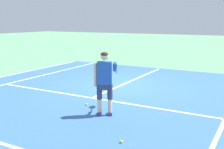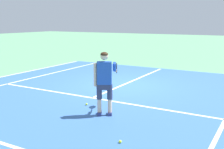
% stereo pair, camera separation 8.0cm
% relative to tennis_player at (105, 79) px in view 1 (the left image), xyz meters
% --- Properties ---
extents(ground_plane, '(80.00, 80.00, 0.00)m').
position_rel_tennis_player_xyz_m(ground_plane, '(-1.22, 3.35, -0.99)').
color(ground_plane, '#609E70').
extents(court_inner_surface, '(10.98, 10.61, 0.00)m').
position_rel_tennis_player_xyz_m(court_inner_surface, '(-1.22, 2.51, -0.99)').
color(court_inner_surface, '#3866A8').
rests_on(court_inner_surface, ground).
extents(line_service, '(8.23, 0.10, 0.01)m').
position_rel_tennis_player_xyz_m(line_service, '(-1.22, 1.21, -0.99)').
color(line_service, white).
rests_on(line_service, ground).
extents(line_centre_service, '(0.10, 6.40, 0.01)m').
position_rel_tennis_player_xyz_m(line_centre_service, '(-1.22, 4.41, -0.99)').
color(line_centre_service, white).
rests_on(line_centre_service, ground).
extents(line_singles_left, '(0.10, 10.21, 0.01)m').
position_rel_tennis_player_xyz_m(line_singles_left, '(-5.34, 2.51, -0.99)').
color(line_singles_left, white).
rests_on(line_singles_left, ground).
extents(line_doubles_left, '(0.10, 10.21, 0.01)m').
position_rel_tennis_player_xyz_m(line_doubles_left, '(-6.71, 2.51, -0.99)').
color(line_doubles_left, white).
rests_on(line_doubles_left, ground).
extents(tennis_player, '(0.55, 1.23, 1.71)m').
position_rel_tennis_player_xyz_m(tennis_player, '(0.00, 0.00, 0.00)').
color(tennis_player, navy).
rests_on(tennis_player, ground).
extents(tennis_ball_near_feet, '(0.07, 0.07, 0.07)m').
position_rel_tennis_player_xyz_m(tennis_ball_near_feet, '(1.20, -1.36, -0.96)').
color(tennis_ball_near_feet, '#CCE02D').
rests_on(tennis_ball_near_feet, ground).
extents(tennis_ball_by_baseline, '(0.07, 0.07, 0.07)m').
position_rel_tennis_player_xyz_m(tennis_ball_by_baseline, '(-0.93, 0.46, -0.96)').
color(tennis_ball_by_baseline, '#CCE02D').
rests_on(tennis_ball_by_baseline, ground).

